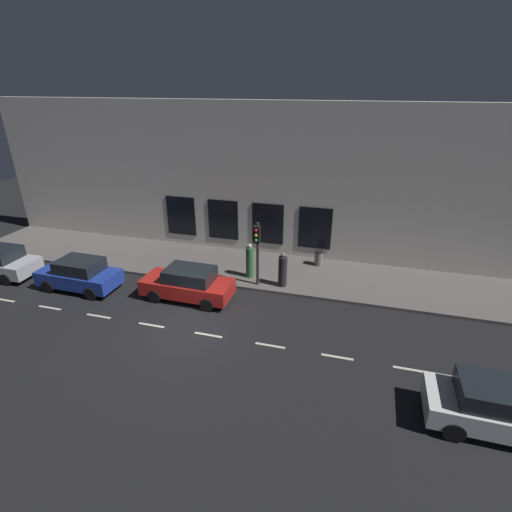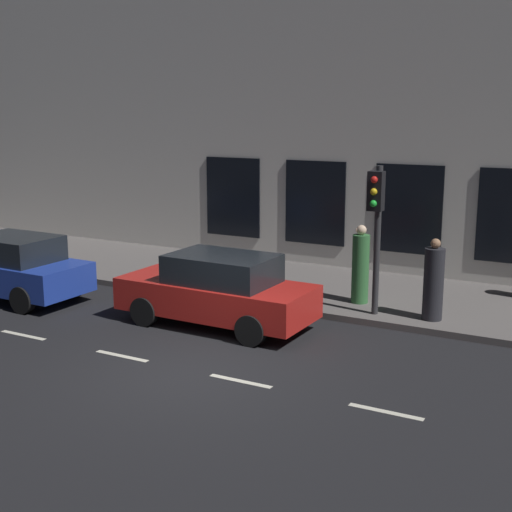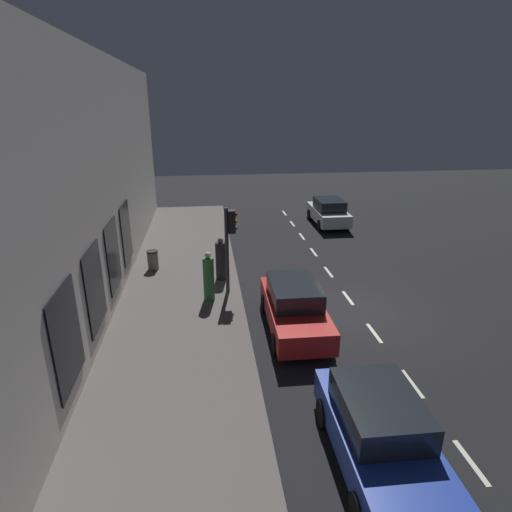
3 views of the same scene
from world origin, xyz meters
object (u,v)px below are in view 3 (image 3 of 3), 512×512
at_px(parked_car_0, 294,307).
at_px(pedestrian_0, 209,278).
at_px(parked_car_2, 328,212).
at_px(trash_bin, 153,260).
at_px(parked_car_1, 379,432).
at_px(traffic_light, 230,235).
at_px(pedestrian_1, 221,260).

relative_size(parked_car_0, pedestrian_0, 2.34).
bearing_deg(pedestrian_0, parked_car_0, 109.73).
distance_m(parked_car_0, parked_car_2, 12.76).
relative_size(pedestrian_0, trash_bin, 2.19).
xyz_separation_m(pedestrian_0, trash_bin, (2.36, -3.28, -0.43)).
bearing_deg(parked_car_1, traffic_light, -72.98).
distance_m(parked_car_0, pedestrian_1, 4.63).
xyz_separation_m(parked_car_0, pedestrian_0, (2.69, -2.24, 0.21)).
relative_size(parked_car_2, trash_bin, 4.81).
bearing_deg(parked_car_0, trash_bin, -46.54).
bearing_deg(pedestrian_0, trash_bin, -84.85).
distance_m(traffic_light, parked_car_1, 8.92).
xyz_separation_m(parked_car_0, parked_car_2, (-4.58, -11.91, -0.00)).
xyz_separation_m(parked_car_1, parked_car_2, (-4.03, -17.49, 0.00)).
bearing_deg(parked_car_1, parked_car_0, -83.30).
bearing_deg(parked_car_2, traffic_light, -124.82).
distance_m(parked_car_2, pedestrian_0, 12.10).
relative_size(parked_car_0, trash_bin, 5.13).
bearing_deg(pedestrian_1, parked_car_1, 14.03).
bearing_deg(traffic_light, parked_car_0, 123.06).
xyz_separation_m(traffic_light, pedestrian_0, (0.83, 0.62, -1.40)).
relative_size(parked_car_1, parked_car_2, 0.99).
xyz_separation_m(pedestrian_1, trash_bin, (2.88, -1.44, -0.39)).
height_order(parked_car_0, parked_car_1, same).
xyz_separation_m(traffic_light, parked_car_0, (-1.86, 2.86, -1.61)).
distance_m(traffic_light, parked_car_0, 3.77).
distance_m(pedestrian_1, trash_bin, 3.24).
relative_size(traffic_light, pedestrian_1, 1.84).
bearing_deg(parked_car_2, trash_bin, -145.81).
relative_size(parked_car_1, pedestrian_0, 2.17).
xyz_separation_m(pedestrian_0, pedestrian_1, (-0.52, -1.84, -0.04)).
height_order(parked_car_0, parked_car_2, same).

